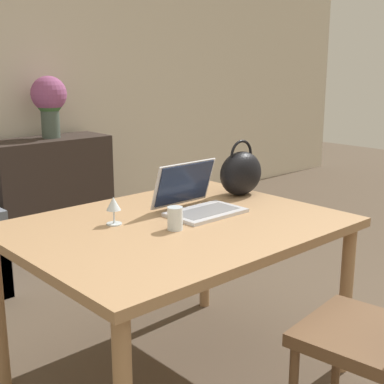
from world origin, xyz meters
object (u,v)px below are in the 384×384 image
at_px(drinking_glass, 175,218).
at_px(handbag, 241,173).
at_px(flower_vase, 49,100).
at_px(wine_glass, 114,206).
at_px(laptop, 196,198).

xyz_separation_m(drinking_glass, handbag, (0.64, 0.22, 0.07)).
bearing_deg(handbag, flower_vase, 88.09).
bearing_deg(wine_glass, handbag, -0.77).
height_order(laptop, flower_vase, flower_vase).
bearing_deg(drinking_glass, laptop, 30.55).
bearing_deg(flower_vase, laptop, -101.53).
relative_size(laptop, handbag, 1.19).
xyz_separation_m(handbag, flower_vase, (0.07, 2.16, 0.26)).
bearing_deg(drinking_glass, flower_vase, 73.42).
bearing_deg(drinking_glass, handbag, 18.99).
xyz_separation_m(drinking_glass, wine_glass, (-0.15, 0.23, 0.03)).
bearing_deg(laptop, drinking_glass, -149.45).
bearing_deg(laptop, handbag, 10.27).
xyz_separation_m(laptop, flower_vase, (0.45, 2.23, 0.32)).
relative_size(drinking_glass, flower_vase, 0.19).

